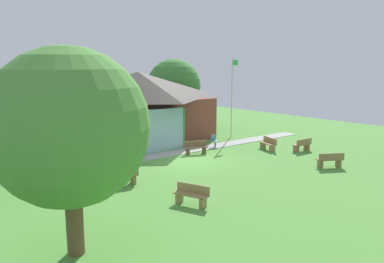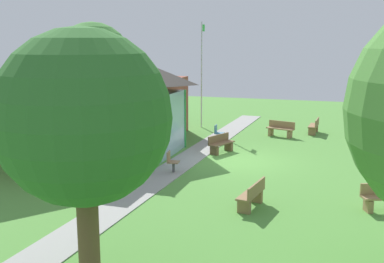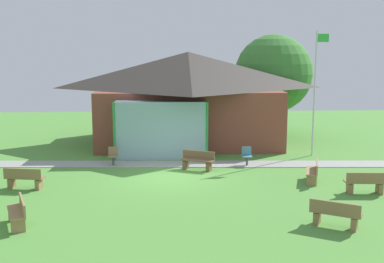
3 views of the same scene
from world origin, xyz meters
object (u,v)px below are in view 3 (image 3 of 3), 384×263
(bench_front_right, at_px, (335,215))
(tree_behind_pavilion_right, at_px, (273,74))
(bench_mid_left, at_px, (24,179))
(patio_chair_lawn_spare, at_px, (247,157))
(flagpole, at_px, (315,88))
(bench_lawn_far_right, at_px, (365,183))
(pavilion, at_px, (187,96))
(patio_chair_west, at_px, (113,157))
(bench_rear_near_path, at_px, (198,161))
(bench_mid_right, at_px, (313,172))
(bench_front_left, at_px, (18,213))

(bench_front_right, relative_size, tree_behind_pavilion_right, 0.24)
(bench_mid_left, relative_size, patio_chair_lawn_spare, 1.80)
(bench_front_right, bearing_deg, patio_chair_lawn_spare, 130.22)
(patio_chair_lawn_spare, distance_m, tree_behind_pavilion_right, 9.92)
(patio_chair_lawn_spare, bearing_deg, flagpole, -151.80)
(tree_behind_pavilion_right, bearing_deg, bench_lawn_far_right, -87.17)
(bench_front_right, bearing_deg, pavilion, 136.30)
(bench_front_right, bearing_deg, flagpole, 107.35)
(patio_chair_west, distance_m, tree_behind_pavilion_right, 13.00)
(patio_chair_lawn_spare, bearing_deg, bench_front_right, 99.89)
(flagpole, xyz_separation_m, bench_rear_near_path, (-5.99, -2.71, -3.00))
(tree_behind_pavilion_right, bearing_deg, bench_mid_left, -134.70)
(bench_mid_left, xyz_separation_m, patio_chair_lawn_spare, (9.12, 3.45, 0.01))
(pavilion, relative_size, bench_rear_near_path, 7.02)
(bench_rear_near_path, height_order, patio_chair_west, patio_chair_west)
(flagpole, bearing_deg, patio_chair_west, -170.24)
(bench_mid_right, bearing_deg, bench_front_right, -172.39)
(bench_rear_near_path, distance_m, patio_chair_west, 3.99)
(bench_mid_right, relative_size, bench_lawn_far_right, 1.03)
(bench_mid_right, height_order, bench_lawn_far_right, same)
(flagpole, height_order, bench_front_right, flagpole)
(bench_lawn_far_right, relative_size, bench_rear_near_path, 0.98)
(bench_mid_left, height_order, bench_front_right, same)
(bench_rear_near_path, relative_size, patio_chair_lawn_spare, 1.80)
(bench_lawn_far_right, bearing_deg, bench_front_right, -120.83)
(pavilion, distance_m, patio_chair_lawn_spare, 6.70)
(bench_lawn_far_right, relative_size, bench_front_left, 0.98)
(bench_mid_left, height_order, patio_chair_lawn_spare, patio_chair_lawn_spare)
(bench_front_right, bearing_deg, tree_behind_pavilion_right, 114.66)
(flagpole, relative_size, bench_front_right, 4.09)
(bench_mid_left, xyz_separation_m, bench_front_left, (0.99, -3.95, 0.00))
(flagpole, height_order, bench_mid_left, flagpole)
(pavilion, xyz_separation_m, bench_mid_right, (4.79, -8.69, -2.29))
(pavilion, height_order, patio_chair_lawn_spare, pavilion)
(bench_mid_right, xyz_separation_m, bench_mid_left, (-11.35, -0.52, 0.00))
(pavilion, distance_m, bench_lawn_far_right, 12.33)
(bench_rear_near_path, bearing_deg, flagpole, -132.28)
(bench_lawn_far_right, distance_m, patio_chair_west, 11.02)
(pavilion, distance_m, flagpole, 7.32)
(flagpole, height_order, bench_lawn_far_right, flagpole)
(bench_mid_right, height_order, tree_behind_pavilion_right, tree_behind_pavilion_right)
(flagpole, height_order, tree_behind_pavilion_right, tree_behind_pavilion_right)
(flagpole, xyz_separation_m, bench_front_left, (-11.80, -9.39, -3.00))
(bench_front_right, height_order, patio_chair_west, patio_chair_west)
(bench_mid_right, bearing_deg, flagpole, 0.50)
(flagpole, distance_m, patio_chair_lawn_spare, 5.13)
(bench_lawn_far_right, distance_m, bench_rear_near_path, 7.16)
(bench_front_left, xyz_separation_m, patio_chair_lawn_spare, (8.13, 7.40, 0.01))
(patio_chair_west, bearing_deg, bench_front_right, 127.03)
(bench_rear_near_path, bearing_deg, bench_mid_left, 45.21)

